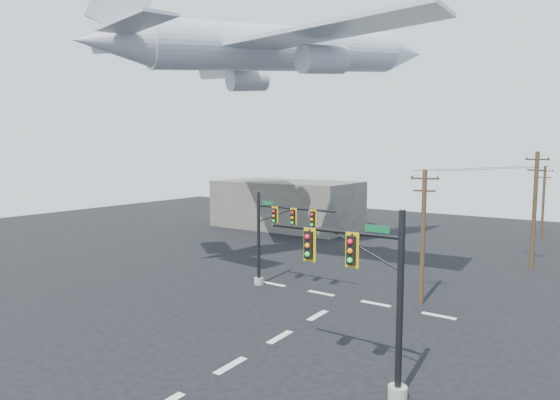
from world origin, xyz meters
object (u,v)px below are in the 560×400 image
Objects in this scene: airliner at (284,50)px; utility_pole_b at (535,208)px; utility_pole_c at (543,201)px; utility_pole_a at (423,235)px; signal_mast_far at (276,235)px; signal_mast_near at (369,296)px.

utility_pole_b is at bearing -37.38° from airliner.
utility_pole_c is 0.25× the size of airliner.
utility_pole_a is 31.20m from utility_pole_c.
airliner is at bearing -126.52° from utility_pole_b.
utility_pole_a is 1.05× the size of utility_pole_c.
utility_pole_c is (13.73, 33.23, 0.44)m from signal_mast_far.
signal_mast_far is 0.79× the size of utility_pole_a.
signal_mast_far is at bearing -175.05° from utility_pole_a.
airliner reaches higher than utility_pole_b.
utility_pole_c is at bearing 67.55° from signal_mast_far.
utility_pole_c is at bearing 86.91° from signal_mast_near.
signal_mast_near is 1.10× the size of signal_mast_far.
utility_pole_b is at bearing 63.68° from utility_pole_a.
utility_pole_a is at bearing -105.54° from utility_pole_c.
utility_pole_a is (9.76, 2.29, 0.66)m from signal_mast_far.
signal_mast_far is at bearing -127.60° from airliner.
signal_mast_far is 0.83× the size of utility_pole_c.
utility_pole_c is (-0.76, 16.45, -0.82)m from utility_pole_b.
utility_pole_c is (3.98, 30.95, -0.22)m from utility_pole_a.
utility_pole_b reaches higher than utility_pole_a.
signal_mast_near is 43.17m from utility_pole_c.
signal_mast_near is 12.28m from utility_pole_a.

